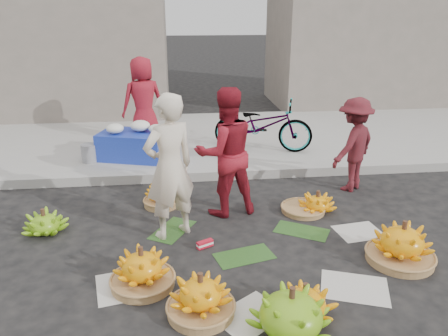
{
  "coord_description": "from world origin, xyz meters",
  "views": [
    {
      "loc": [
        -0.8,
        -4.39,
        2.63
      ],
      "look_at": [
        -0.22,
        0.78,
        0.7
      ],
      "focal_mm": 35.0,
      "sensor_mm": 36.0,
      "label": 1
    }
  ],
  "objects": [
    {
      "name": "ground",
      "position": [
        0.0,
        0.0,
        0.0
      ],
      "size": [
        80.0,
        80.0,
        0.0
      ],
      "primitive_type": "plane",
      "color": "black",
      "rests_on": "ground"
    },
    {
      "name": "curb",
      "position": [
        0.0,
        2.2,
        0.07
      ],
      "size": [
        40.0,
        0.25,
        0.15
      ],
      "primitive_type": "cube",
      "color": "gray",
      "rests_on": "ground"
    },
    {
      "name": "sidewalk",
      "position": [
        0.0,
        4.3,
        0.06
      ],
      "size": [
        40.0,
        4.0,
        0.12
      ],
      "primitive_type": "cube",
      "color": "gray",
      "rests_on": "ground"
    },
    {
      "name": "building_left",
      "position": [
        -4.0,
        7.2,
        2.0
      ],
      "size": [
        6.0,
        3.0,
        4.0
      ],
      "primitive_type": "cube",
      "color": "gray",
      "rests_on": "sidewalk"
    },
    {
      "name": "building_right",
      "position": [
        4.5,
        7.7,
        2.5
      ],
      "size": [
        5.0,
        3.0,
        5.0
      ],
      "primitive_type": "cube",
      "color": "gray",
      "rests_on": "sidewalk"
    },
    {
      "name": "newspaper_scatter",
      "position": [
        0.0,
        -0.8,
        0.0
      ],
      "size": [
        3.2,
        1.8,
        0.0
      ],
      "primitive_type": null,
      "color": "beige",
      "rests_on": "ground"
    },
    {
      "name": "banana_leaves",
      "position": [
        -0.1,
        0.2,
        0.0
      ],
      "size": [
        2.0,
        1.0,
        0.0
      ],
      "primitive_type": null,
      "color": "#214C19",
      "rests_on": "ground"
    },
    {
      "name": "banana_bunch_0",
      "position": [
        -1.19,
        -0.63,
        0.19
      ],
      "size": [
        0.63,
        0.63,
        0.44
      ],
      "rotation": [
        0.0,
        0.0,
        -0.12
      ],
      "color": "olive",
      "rests_on": "ground"
    },
    {
      "name": "banana_bunch_1",
      "position": [
        -0.64,
        -1.12,
        0.18
      ],
      "size": [
        0.61,
        0.61,
        0.43
      ],
      "rotation": [
        0.0,
        0.0,
        0.1
      ],
      "color": "olive",
      "rests_on": "ground"
    },
    {
      "name": "banana_bunch_2",
      "position": [
        0.1,
        -1.45,
        0.21
      ],
      "size": [
        0.93,
        0.93,
        0.46
      ],
      "rotation": [
        0.0,
        0.0,
        -0.27
      ],
      "color": "#599C16",
      "rests_on": "ground"
    },
    {
      "name": "banana_bunch_3",
      "position": [
        0.28,
        -1.25,
        0.15
      ],
      "size": [
        0.69,
        0.69,
        0.34
      ],
      "rotation": [
        0.0,
        0.0,
        0.35
      ],
      "color": "#FFA80C",
      "rests_on": "ground"
    },
    {
      "name": "banana_bunch_4",
      "position": [
        1.58,
        -0.48,
        0.21
      ],
      "size": [
        0.77,
        0.77,
        0.49
      ],
      "rotation": [
        0.0,
        0.0,
        -0.24
      ],
      "color": "olive",
      "rests_on": "ground"
    },
    {
      "name": "banana_bunch_5",
      "position": [
        1.07,
        0.84,
        0.12
      ],
      "size": [
        0.52,
        0.52,
        0.3
      ],
      "rotation": [
        0.0,
        0.0,
        0.18
      ],
      "color": "#FFA80C",
      "rests_on": "ground"
    },
    {
      "name": "banana_bunch_6",
      "position": [
        -2.46,
        0.61,
        0.14
      ],
      "size": [
        0.57,
        0.57,
        0.32
      ],
      "rotation": [
        0.0,
        0.0,
        -0.15
      ],
      "color": "#599C16",
      "rests_on": "ground"
    },
    {
      "name": "banana_bunch_7",
      "position": [
        -1.05,
        1.24,
        0.14
      ],
      "size": [
        0.48,
        0.48,
        0.36
      ],
      "rotation": [
        0.0,
        0.0,
        -0.13
      ],
      "color": "olive",
      "rests_on": "ground"
    },
    {
      "name": "basket_spare",
      "position": [
        0.87,
        0.84,
        0.03
      ],
      "size": [
        0.61,
        0.61,
        0.07
      ],
      "primitive_type": "cylinder",
      "rotation": [
        0.0,
        0.0,
        0.05
      ],
      "color": "olive",
      "rests_on": "ground"
    },
    {
      "name": "incense_stack",
      "position": [
        -0.53,
        0.04,
        0.05
      ],
      "size": [
        0.2,
        0.14,
        0.08
      ],
      "primitive_type": "cube",
      "rotation": [
        0.0,
        0.0,
        0.47
      ],
      "color": "red",
      "rests_on": "ground"
    },
    {
      "name": "vendor_cream",
      "position": [
        -0.9,
        0.4,
        0.87
      ],
      "size": [
        0.76,
        0.68,
        1.75
      ],
      "primitive_type": "imported",
      "rotation": [
        0.0,
        0.0,
        3.65
      ],
      "color": "beige",
      "rests_on": "ground"
    },
    {
      "name": "vendor_red",
      "position": [
        -0.18,
        0.95,
        0.85
      ],
      "size": [
        0.96,
        0.82,
        1.7
      ],
      "primitive_type": "imported",
      "rotation": [
        0.0,
        0.0,
        3.38
      ],
      "color": "maroon",
      "rests_on": "ground"
    },
    {
      "name": "man_striped",
      "position": [
        1.79,
        1.54,
        0.7
      ],
      "size": [
        1.04,
        0.98,
        1.41
      ],
      "primitive_type": "imported",
      "rotation": [
        0.0,
        0.0,
        3.82
      ],
      "color": "maroon",
      "rests_on": "ground"
    },
    {
      "name": "flower_table",
      "position": [
        -1.56,
        3.02,
        0.39
      ],
      "size": [
        1.27,
        0.99,
        0.65
      ],
      "rotation": [
        0.0,
        0.0,
        -0.29
      ],
      "color": "#182C9E",
      "rests_on": "sidewalk"
    },
    {
      "name": "grey_bucket",
      "position": [
        -2.3,
        2.91,
        0.27
      ],
      "size": [
        0.27,
        0.27,
        0.31
      ],
      "primitive_type": "cylinder",
      "color": "gray",
      "rests_on": "sidewalk"
    },
    {
      "name": "flower_vendor",
      "position": [
        -1.42,
        3.95,
        0.95
      ],
      "size": [
        0.95,
        0.81,
        1.65
      ],
      "primitive_type": "imported",
      "rotation": [
        0.0,
        0.0,
        3.56
      ],
      "color": "maroon",
      "rests_on": "sidewalk"
    },
    {
      "name": "bicycle",
      "position": [
        0.77,
        3.23,
        0.59
      ],
      "size": [
        1.13,
        1.9,
        0.94
      ],
      "primitive_type": "imported",
      "rotation": [
        0.0,
        0.0,
        1.27
      ],
      "color": "gray",
      "rests_on": "sidewalk"
    }
  ]
}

